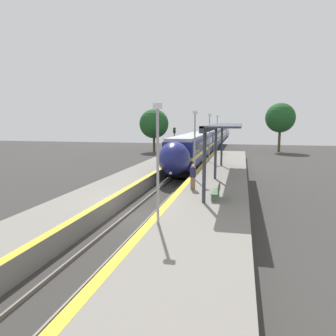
{
  "coord_description": "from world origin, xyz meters",
  "views": [
    {
      "loc": [
        5.62,
        -17.21,
        5.45
      ],
      "look_at": [
        0.55,
        5.18,
        2.12
      ],
      "focal_mm": 35.0,
      "sensor_mm": 36.0,
      "label": 1
    }
  ],
  "objects": [
    {
      "name": "platform_right",
      "position": [
        3.83,
        0.0,
        0.49
      ],
      "size": [
        4.52,
        64.0,
        0.99
      ],
      "color": "gray",
      "rests_on": "ground_plane"
    },
    {
      "name": "railway_signal",
      "position": [
        -2.5,
        22.18,
        2.8
      ],
      "size": [
        0.28,
        0.28,
        4.6
      ],
      "color": "#59595E",
      "rests_on": "ground_plane"
    },
    {
      "name": "lamppost_farthest",
      "position": [
        2.11,
        29.85,
        3.97
      ],
      "size": [
        0.36,
        0.2,
        5.2
      ],
      "color": "#9E9EA3",
      "rests_on": "platform_right"
    },
    {
      "name": "lamppost_far",
      "position": [
        2.11,
        18.67,
        3.97
      ],
      "size": [
        0.36,
        0.2,
        5.2
      ],
      "color": "#9E9EA3",
      "rests_on": "platform_right"
    },
    {
      "name": "train",
      "position": [
        0.0,
        50.09,
        2.19
      ],
      "size": [
        2.83,
        83.94,
        3.84
      ],
      "color": "black",
      "rests_on": "ground_plane"
    },
    {
      "name": "platform_bench",
      "position": [
        4.31,
        1.32,
        1.46
      ],
      "size": [
        0.44,
        1.73,
        0.89
      ],
      "color": "#4C6B4C",
      "rests_on": "platform_right"
    },
    {
      "name": "background_tree_left",
      "position": [
        -9.4,
        38.11,
        4.88
      ],
      "size": [
        5.06,
        5.06,
        7.43
      ],
      "color": "brown",
      "rests_on": "ground_plane"
    },
    {
      "name": "station_canopy",
      "position": [
        4.24,
        7.94,
        4.91
      ],
      "size": [
        2.02,
        18.21,
        4.2
      ],
      "color": "#333842",
      "rests_on": "platform_right"
    },
    {
      "name": "rail_left",
      "position": [
        -0.72,
        0.0,
        0.07
      ],
      "size": [
        0.08,
        90.0,
        0.15
      ],
      "primitive_type": "cube",
      "color": "slate",
      "rests_on": "ground_plane"
    },
    {
      "name": "lamppost_mid",
      "position": [
        2.11,
        7.48,
        3.97
      ],
      "size": [
        0.36,
        0.2,
        5.2
      ],
      "color": "#9E9EA3",
      "rests_on": "platform_right"
    },
    {
      "name": "background_tree_right",
      "position": [
        11.93,
        42.73,
        5.91
      ],
      "size": [
        5.08,
        5.08,
        8.48
      ],
      "color": "brown",
      "rests_on": "ground_plane"
    },
    {
      "name": "person_waiting",
      "position": [
        2.57,
        3.6,
        1.85
      ],
      "size": [
        0.36,
        0.22,
        1.67
      ],
      "color": "#7F6647",
      "rests_on": "platform_right"
    },
    {
      "name": "ground_plane",
      "position": [
        0.0,
        0.0,
        0.0
      ],
      "size": [
        120.0,
        120.0,
        0.0
      ],
      "primitive_type": "plane",
      "color": "#383533"
    },
    {
      "name": "rail_right",
      "position": [
        0.72,
        0.0,
        0.07
      ],
      "size": [
        0.08,
        90.0,
        0.15
      ],
      "primitive_type": "cube",
      "color": "slate",
      "rests_on": "ground_plane"
    },
    {
      "name": "lamppost_near",
      "position": [
        2.11,
        -3.7,
        3.97
      ],
      "size": [
        0.36,
        0.2,
        5.2
      ],
      "color": "#9E9EA3",
      "rests_on": "platform_right"
    },
    {
      "name": "platform_left",
      "position": [
        -3.22,
        0.0,
        0.49
      ],
      "size": [
        3.28,
        64.0,
        0.99
      ],
      "color": "gray",
      "rests_on": "ground_plane"
    }
  ]
}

